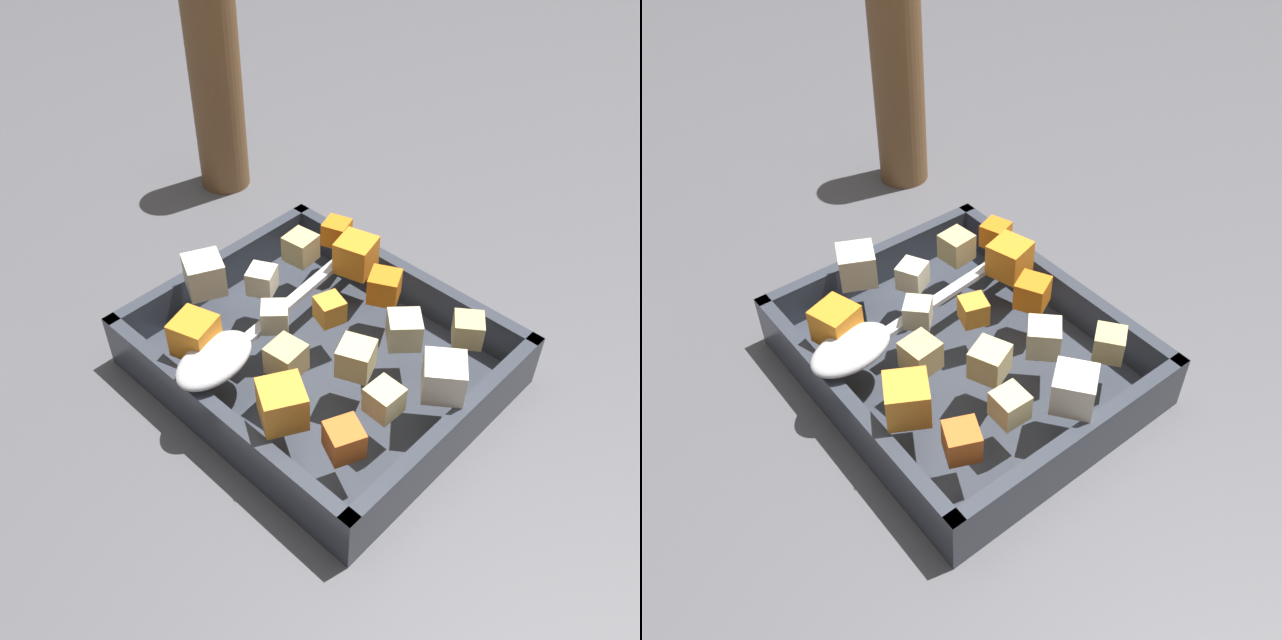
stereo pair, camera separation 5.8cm
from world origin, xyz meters
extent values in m
plane|color=#4C4C51|center=(0.00, 0.00, 0.00)|extent=(4.00, 4.00, 0.00)
cube|color=#333842|center=(0.01, 0.01, 0.01)|extent=(0.29, 0.25, 0.01)
cube|color=#333842|center=(0.01, -0.10, 0.03)|extent=(0.29, 0.01, 0.04)
cube|color=#333842|center=(0.01, 0.13, 0.03)|extent=(0.29, 0.01, 0.04)
cube|color=#333842|center=(-0.13, 0.01, 0.03)|extent=(0.01, 0.25, 0.04)
cube|color=#333842|center=(0.15, 0.01, 0.03)|extent=(0.01, 0.25, 0.04)
cube|color=orange|center=(-0.04, -0.07, 0.07)|extent=(0.04, 0.04, 0.03)
cube|color=orange|center=(0.01, 0.03, 0.07)|extent=(0.03, 0.03, 0.02)
cube|color=orange|center=(-0.02, 0.10, 0.07)|extent=(0.04, 0.04, 0.03)
cube|color=orange|center=(0.03, 0.08, 0.07)|extent=(0.04, 0.04, 0.03)
cube|color=orange|center=(0.11, -0.06, 0.07)|extent=(0.03, 0.03, 0.02)
cube|color=orange|center=(-0.06, 0.11, 0.07)|extent=(0.03, 0.03, 0.02)
cube|color=orange|center=(0.06, -0.08, 0.07)|extent=(0.05, 0.05, 0.03)
cube|color=beige|center=(0.07, 0.05, 0.07)|extent=(0.04, 0.04, 0.03)
cube|color=#E0CC89|center=(0.07, 0.00, 0.07)|extent=(0.04, 0.04, 0.03)
cube|color=beige|center=(-0.10, -0.02, 0.07)|extent=(0.04, 0.04, 0.03)
cube|color=tan|center=(0.11, 0.09, 0.07)|extent=(0.03, 0.03, 0.02)
cube|color=tan|center=(0.03, -0.04, 0.07)|extent=(0.03, 0.03, 0.03)
cube|color=#E0CC89|center=(0.11, -0.02, 0.07)|extent=(0.02, 0.02, 0.02)
cube|color=beige|center=(-0.06, 0.02, 0.07)|extent=(0.03, 0.03, 0.02)
cube|color=tan|center=(-0.07, 0.07, 0.07)|extent=(0.03, 0.03, 0.03)
cube|color=beige|center=(-0.02, -0.01, 0.07)|extent=(0.03, 0.03, 0.02)
cube|color=silver|center=(0.13, 0.03, 0.07)|extent=(0.05, 0.05, 0.03)
ellipsoid|color=silver|center=(-0.02, -0.08, 0.06)|extent=(0.05, 0.08, 0.02)
cube|color=silver|center=(-0.03, 0.05, 0.06)|extent=(0.03, 0.17, 0.01)
cylinder|color=brown|center=(-0.29, 0.16, 0.11)|extent=(0.06, 0.06, 0.23)
camera|label=1|loc=(0.31, -0.29, 0.47)|focal=39.06mm
camera|label=2|loc=(0.35, -0.25, 0.47)|focal=39.06mm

